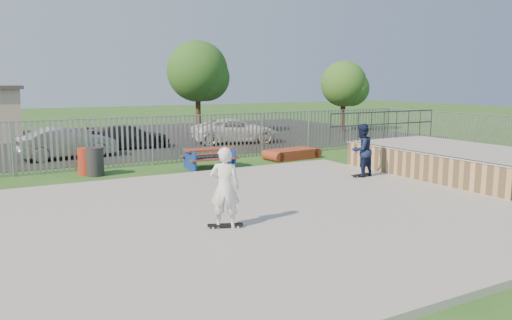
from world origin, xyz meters
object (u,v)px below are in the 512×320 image
trash_bin_grey (95,162)px  car_silver (67,143)px  car_white (235,131)px  skater_navy (362,150)px  funbox (292,154)px  picnic_table (209,158)px  tree_right (344,84)px  tree_mid (197,71)px  trash_bin_red (86,161)px  skater_white (225,188)px  car_dark (130,137)px

trash_bin_grey → car_silver: size_ratio=0.25×
car_silver → car_white: car_silver is taller
skater_navy → funbox: bearing=-106.3°
picnic_table → trash_bin_grey: 4.30m
car_silver → tree_right: 19.33m
trash_bin_grey → tree_mid: size_ratio=0.17×
trash_bin_red → skater_white: bearing=-81.9°
car_dark → skater_navy: 13.19m
tree_mid → skater_white: 21.95m
trash_bin_grey → funbox: bearing=-0.7°
car_silver → car_dark: 3.91m
tree_right → skater_white: (-17.52, -17.44, -2.19)m
trash_bin_red → car_dark: (3.41, 6.52, 0.11)m
car_white → tree_right: bearing=-64.4°
funbox → car_white: (0.44, 6.42, 0.48)m
car_dark → tree_mid: tree_mid is taller
picnic_table → car_silver: size_ratio=0.49×
skater_navy → skater_white: size_ratio=1.00×
trash_bin_red → skater_navy: skater_navy is taller
trash_bin_grey → car_white: bearing=35.2°
funbox → tree_right: bearing=35.3°
car_white → skater_navy: 11.82m
tree_right → car_silver: bearing=-168.4°
tree_mid → skater_navy: bearing=-93.6°
picnic_table → skater_white: size_ratio=1.11×
car_dark → skater_navy: (4.69, -12.32, 0.45)m
trash_bin_grey → car_dark: car_dark is taller
car_dark → car_white: car_white is taller
picnic_table → funbox: 4.33m
picnic_table → funbox: bearing=12.3°
car_silver → tree_mid: tree_mid is taller
skater_navy → skater_white: (-6.80, -3.24, 0.00)m
tree_mid → skater_white: tree_mid is taller
tree_right → tree_mid: bearing=163.6°
tree_mid → trash_bin_red: bearing=-129.3°
car_white → tree_right: (9.61, 2.43, 2.56)m
trash_bin_red → trash_bin_grey: (0.23, -0.35, 0.02)m
car_silver → funbox: bearing=-126.8°
trash_bin_red → trash_bin_grey: bearing=-56.2°
trash_bin_red → tree_right: (18.81, 8.39, 2.75)m
picnic_table → skater_white: bearing=-107.1°
trash_bin_grey → car_dark: 7.57m
car_silver → tree_right: bearing=-85.4°
picnic_table → trash_bin_grey: size_ratio=1.96×
trash_bin_grey → car_white: (8.97, 6.32, 0.18)m
picnic_table → trash_bin_red: bearing=171.6°
funbox → car_white: 6.45m
car_white → skater_navy: bearing=-173.9°
picnic_table → tree_right: size_ratio=0.42×
trash_bin_grey → tree_right: tree_right is taller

